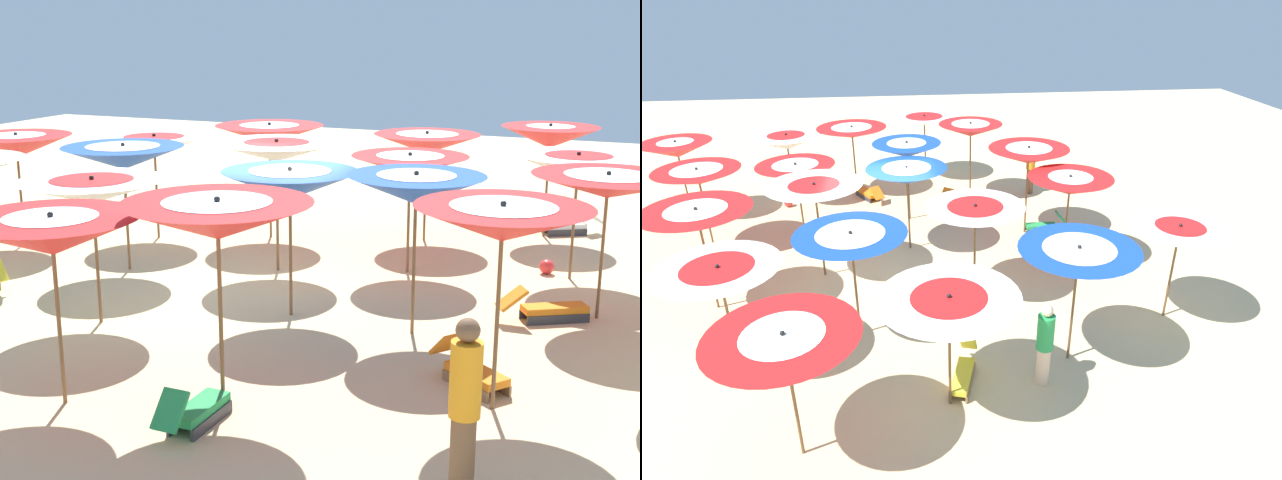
% 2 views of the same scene
% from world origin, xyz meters
% --- Properties ---
extents(ground, '(42.06, 42.06, 0.04)m').
position_xyz_m(ground, '(0.00, 0.00, -0.02)').
color(ground, beige).
extents(beach_umbrella_0, '(1.97, 1.97, 2.16)m').
position_xyz_m(beach_umbrella_0, '(3.10, 5.95, 1.93)').
color(beach_umbrella_0, brown).
rests_on(beach_umbrella_0, ground).
extents(beach_umbrella_1, '(2.04, 2.04, 2.32)m').
position_xyz_m(beach_umbrella_1, '(0.48, 4.50, 2.05)').
color(beach_umbrella_1, brown).
rests_on(beach_umbrella_1, ground).
extents(beach_umbrella_2, '(2.15, 2.15, 2.52)m').
position_xyz_m(beach_umbrella_2, '(-1.31, 3.89, 2.26)').
color(beach_umbrella_2, brown).
rests_on(beach_umbrella_2, ground).
extents(beach_umbrella_3, '(1.99, 1.99, 2.48)m').
position_xyz_m(beach_umbrella_3, '(-4.22, 2.70, 2.23)').
color(beach_umbrella_3, brown).
rests_on(beach_umbrella_3, ground).
extents(beach_umbrella_4, '(2.20, 2.20, 2.24)m').
position_xyz_m(beach_umbrella_4, '(-6.35, 1.36, 2.03)').
color(beach_umbrella_4, brown).
rests_on(beach_umbrella_4, ground).
extents(beach_umbrella_5, '(2.13, 2.13, 2.40)m').
position_xyz_m(beach_umbrella_5, '(4.26, 3.51, 2.18)').
color(beach_umbrella_5, brown).
rests_on(beach_umbrella_5, ground).
extents(beach_umbrella_6, '(2.13, 2.13, 2.23)m').
position_xyz_m(beach_umbrella_6, '(1.79, 2.04, 2.00)').
color(beach_umbrella_6, brown).
rests_on(beach_umbrella_6, ground).
extents(beach_umbrella_7, '(2.04, 2.04, 2.30)m').
position_xyz_m(beach_umbrella_7, '(-0.70, 0.65, 2.04)').
color(beach_umbrella_7, brown).
rests_on(beach_umbrella_7, ground).
extents(beach_umbrella_8, '(1.94, 1.94, 2.38)m').
position_xyz_m(beach_umbrella_8, '(-2.64, 0.69, 2.12)').
color(beach_umbrella_8, brown).
rests_on(beach_umbrella_8, ground).
extents(beach_umbrella_9, '(2.21, 2.21, 2.26)m').
position_xyz_m(beach_umbrella_9, '(-5.04, -1.01, 2.04)').
color(beach_umbrella_9, brown).
rests_on(beach_umbrella_9, ground).
extents(beach_umbrella_10, '(2.26, 2.26, 2.19)m').
position_xyz_m(beach_umbrella_10, '(5.23, 1.17, 1.95)').
color(beach_umbrella_10, brown).
rests_on(beach_umbrella_10, ground).
extents(beach_umbrella_11, '(2.14, 2.14, 2.31)m').
position_xyz_m(beach_umbrella_11, '(3.03, -0.46, 2.05)').
color(beach_umbrella_11, brown).
rests_on(beach_umbrella_11, ground).
extents(beach_umbrella_12, '(2.19, 2.19, 2.39)m').
position_xyz_m(beach_umbrella_12, '(0.52, -1.44, 2.16)').
color(beach_umbrella_12, brown).
rests_on(beach_umbrella_12, ground).
extents(beach_umbrella_13, '(2.05, 2.05, 2.17)m').
position_xyz_m(beach_umbrella_13, '(-1.67, -2.23, 1.95)').
color(beach_umbrella_13, brown).
rests_on(beach_umbrella_13, ground).
extents(beach_umbrella_14, '(2.13, 2.13, 2.24)m').
position_xyz_m(beach_umbrella_14, '(-4.41, -2.94, 1.96)').
color(beach_umbrella_14, brown).
rests_on(beach_umbrella_14, ground).
extents(beach_umbrella_15, '(2.15, 2.15, 2.26)m').
position_xyz_m(beach_umbrella_15, '(6.03, -1.15, 1.99)').
color(beach_umbrella_15, brown).
rests_on(beach_umbrella_15, ground).
extents(beach_umbrella_16, '(2.13, 2.13, 2.17)m').
position_xyz_m(beach_umbrella_16, '(3.83, -2.64, 1.92)').
color(beach_umbrella_16, brown).
rests_on(beach_umbrella_16, ground).
extents(beach_umbrella_17, '(2.20, 2.20, 2.38)m').
position_xyz_m(beach_umbrella_17, '(1.71, -3.61, 2.15)').
color(beach_umbrella_17, brown).
rests_on(beach_umbrella_17, ground).
extents(beach_umbrella_18, '(2.12, 2.12, 2.24)m').
position_xyz_m(beach_umbrella_18, '(-1.31, -4.58, 2.00)').
color(beach_umbrella_18, brown).
rests_on(beach_umbrella_18, ground).
extents(beach_umbrella_19, '(1.97, 1.97, 2.36)m').
position_xyz_m(beach_umbrella_19, '(-3.53, -5.84, 2.08)').
color(beach_umbrella_19, brown).
rests_on(beach_umbrella_19, ground).
extents(lounger_0, '(1.30, 0.65, 0.69)m').
position_xyz_m(lounger_0, '(4.68, 1.46, 0.21)').
color(lounger_0, olive).
rests_on(lounger_0, ground).
extents(lounger_1, '(1.24, 0.94, 0.52)m').
position_xyz_m(lounger_1, '(-3.99, -6.23, 0.20)').
color(lounger_1, '#333338').
rests_on(lounger_1, ground).
extents(lounger_2, '(1.35, 1.00, 0.55)m').
position_xyz_m(lounger_2, '(-4.37, -0.59, 0.20)').
color(lounger_2, '#333338').
rests_on(lounger_2, ground).
extents(lounger_3, '(1.15, 0.99, 0.57)m').
position_xyz_m(lounger_3, '(-3.84, 2.15, 0.20)').
color(lounger_3, olive).
rests_on(lounger_3, ground).
extents(lounger_4, '(0.37, 1.17, 0.60)m').
position_xyz_m(lounger_4, '(-1.27, 4.45, 0.20)').
color(lounger_4, '#333338').
rests_on(lounger_4, ground).
extents(beachgoer_0, '(0.30, 0.30, 1.80)m').
position_xyz_m(beachgoer_0, '(-4.33, 4.71, 0.95)').
color(beachgoer_0, brown).
rests_on(beachgoer_0, ground).
extents(beachgoer_1, '(0.30, 0.30, 1.62)m').
position_xyz_m(beachgoer_1, '(4.88, 2.85, 0.84)').
color(beachgoer_1, beige).
rests_on(beachgoer_1, ground).
extents(beach_ball, '(0.26, 0.26, 0.26)m').
position_xyz_m(beach_ball, '(-3.99, -3.08, 0.13)').
color(beach_ball, red).
rests_on(beach_ball, ground).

